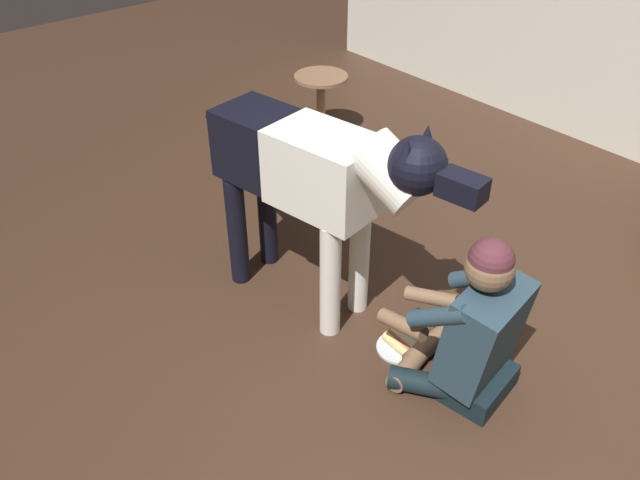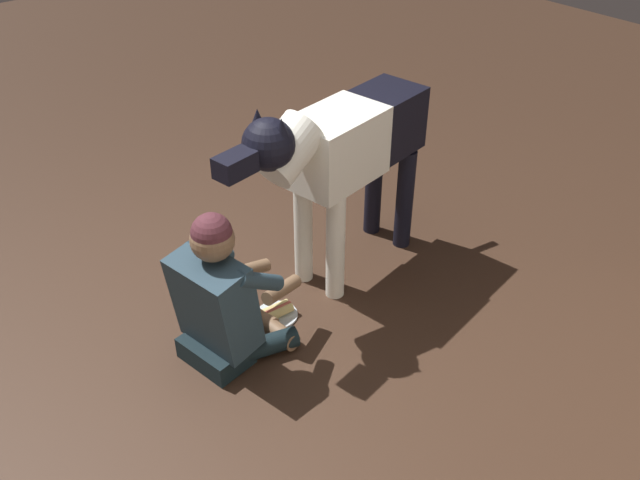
{
  "view_description": "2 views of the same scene",
  "coord_description": "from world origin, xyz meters",
  "px_view_note": "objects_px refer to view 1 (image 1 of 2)",
  "views": [
    {
      "loc": [
        1.06,
        -1.59,
        2.37
      ],
      "look_at": [
        -0.81,
        0.02,
        0.59
      ],
      "focal_mm": 36.46,
      "sensor_mm": 36.0,
      "label": 1
    },
    {
      "loc": [
        1.19,
        2.58,
        2.51
      ],
      "look_at": [
        -0.64,
        0.39,
        0.5
      ],
      "focal_mm": 38.36,
      "sensor_mm": 36.0,
      "label": 2
    }
  ],
  "objects_px": {
    "large_dog": "(316,176)",
    "round_side_table": "(321,100)",
    "hot_dog_on_plate": "(400,345)",
    "person_sitting_on_floor": "(472,330)"
  },
  "relations": [
    {
      "from": "large_dog",
      "to": "hot_dog_on_plate",
      "type": "xyz_separation_m",
      "value": [
        0.55,
        0.09,
        -0.77
      ]
    },
    {
      "from": "large_dog",
      "to": "hot_dog_on_plate",
      "type": "height_order",
      "value": "large_dog"
    },
    {
      "from": "person_sitting_on_floor",
      "to": "round_side_table",
      "type": "distance_m",
      "value": 2.72
    },
    {
      "from": "large_dog",
      "to": "round_side_table",
      "type": "distance_m",
      "value": 2.11
    },
    {
      "from": "round_side_table",
      "to": "large_dog",
      "type": "bearing_deg",
      "value": -41.6
    },
    {
      "from": "person_sitting_on_floor",
      "to": "hot_dog_on_plate",
      "type": "height_order",
      "value": "person_sitting_on_floor"
    },
    {
      "from": "hot_dog_on_plate",
      "to": "large_dog",
      "type": "bearing_deg",
      "value": -170.81
    },
    {
      "from": "round_side_table",
      "to": "hot_dog_on_plate",
      "type": "bearing_deg",
      "value": -31.48
    },
    {
      "from": "large_dog",
      "to": "round_side_table",
      "type": "bearing_deg",
      "value": 138.4
    },
    {
      "from": "large_dog",
      "to": "hot_dog_on_plate",
      "type": "relative_size",
      "value": 6.89
    }
  ]
}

